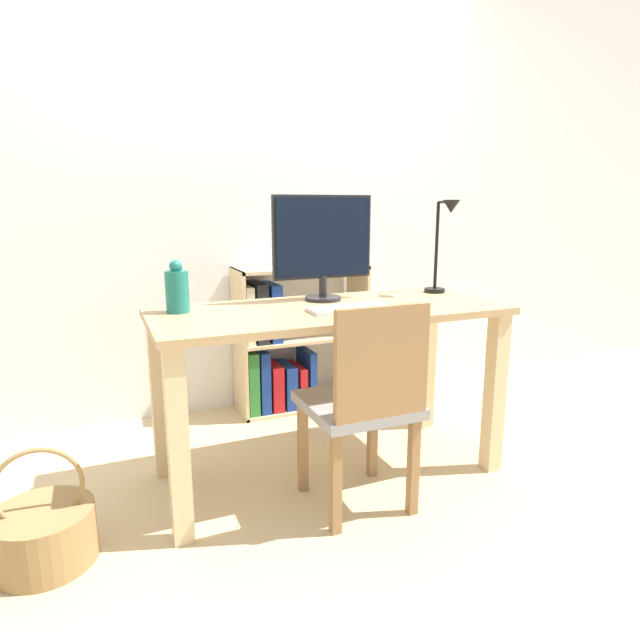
{
  "coord_description": "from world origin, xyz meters",
  "views": [
    {
      "loc": [
        -0.89,
        -2.01,
        1.17
      ],
      "look_at": [
        0.0,
        0.1,
        0.67
      ],
      "focal_mm": 30.0,
      "sensor_mm": 36.0,
      "label": 1
    }
  ],
  "objects_px": {
    "keyboard": "(350,309)",
    "bookshelf": "(281,350)",
    "vase": "(177,290)",
    "monitor": "(323,241)",
    "desk_lamp": "(444,237)",
    "basket": "(44,533)",
    "chair": "(364,400)"
  },
  "relations": [
    {
      "from": "keyboard",
      "to": "bookshelf",
      "type": "xyz_separation_m",
      "value": [
        0.0,
        0.9,
        -0.4
      ]
    },
    {
      "from": "keyboard",
      "to": "vase",
      "type": "relative_size",
      "value": 1.63
    },
    {
      "from": "monitor",
      "to": "desk_lamp",
      "type": "bearing_deg",
      "value": -6.67
    },
    {
      "from": "monitor",
      "to": "vase",
      "type": "relative_size",
      "value": 2.22
    },
    {
      "from": "monitor",
      "to": "vase",
      "type": "distance_m",
      "value": 0.67
    },
    {
      "from": "monitor",
      "to": "keyboard",
      "type": "relative_size",
      "value": 1.36
    },
    {
      "from": "vase",
      "to": "bookshelf",
      "type": "relative_size",
      "value": 0.25
    },
    {
      "from": "bookshelf",
      "to": "basket",
      "type": "distance_m",
      "value": 1.56
    },
    {
      "from": "vase",
      "to": "bookshelf",
      "type": "xyz_separation_m",
      "value": [
        0.65,
        0.66,
        -0.49
      ]
    },
    {
      "from": "vase",
      "to": "chair",
      "type": "distance_m",
      "value": 0.85
    },
    {
      "from": "keyboard",
      "to": "bookshelf",
      "type": "relative_size",
      "value": 0.41
    },
    {
      "from": "monitor",
      "to": "basket",
      "type": "height_order",
      "value": "monitor"
    },
    {
      "from": "desk_lamp",
      "to": "chair",
      "type": "xyz_separation_m",
      "value": [
        -0.64,
        -0.43,
        -0.57
      ]
    },
    {
      "from": "keyboard",
      "to": "bookshelf",
      "type": "distance_m",
      "value": 0.98
    },
    {
      "from": "vase",
      "to": "bookshelf",
      "type": "distance_m",
      "value": 1.05
    },
    {
      "from": "monitor",
      "to": "bookshelf",
      "type": "relative_size",
      "value": 0.56
    },
    {
      "from": "vase",
      "to": "chair",
      "type": "height_order",
      "value": "vase"
    },
    {
      "from": "keyboard",
      "to": "desk_lamp",
      "type": "height_order",
      "value": "desk_lamp"
    },
    {
      "from": "vase",
      "to": "desk_lamp",
      "type": "height_order",
      "value": "desk_lamp"
    },
    {
      "from": "chair",
      "to": "bookshelf",
      "type": "relative_size",
      "value": 1.01
    },
    {
      "from": "chair",
      "to": "basket",
      "type": "xyz_separation_m",
      "value": [
        -1.12,
        0.13,
        -0.35
      ]
    },
    {
      "from": "basket",
      "to": "monitor",
      "type": "bearing_deg",
      "value": 17.55
    },
    {
      "from": "keyboard",
      "to": "desk_lamp",
      "type": "bearing_deg",
      "value": 18.63
    },
    {
      "from": "keyboard",
      "to": "bookshelf",
      "type": "bearing_deg",
      "value": 89.73
    },
    {
      "from": "keyboard",
      "to": "chair",
      "type": "height_order",
      "value": "chair"
    },
    {
      "from": "monitor",
      "to": "basket",
      "type": "xyz_separation_m",
      "value": [
        -1.16,
        -0.37,
        -0.91
      ]
    },
    {
      "from": "desk_lamp",
      "to": "bookshelf",
      "type": "height_order",
      "value": "desk_lamp"
    },
    {
      "from": "desk_lamp",
      "to": "chair",
      "type": "bearing_deg",
      "value": -145.91
    },
    {
      "from": "bookshelf",
      "to": "monitor",
      "type": "bearing_deg",
      "value": -90.82
    },
    {
      "from": "keyboard",
      "to": "basket",
      "type": "xyz_separation_m",
      "value": [
        -1.17,
        -0.1,
        -0.65
      ]
    },
    {
      "from": "monitor",
      "to": "basket",
      "type": "relative_size",
      "value": 1.14
    },
    {
      "from": "bookshelf",
      "to": "basket",
      "type": "xyz_separation_m",
      "value": [
        -1.17,
        -1.0,
        -0.25
      ]
    }
  ]
}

